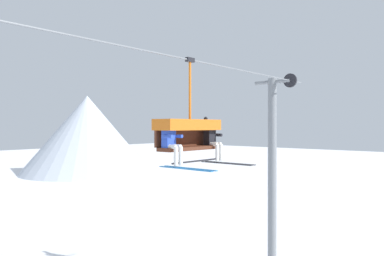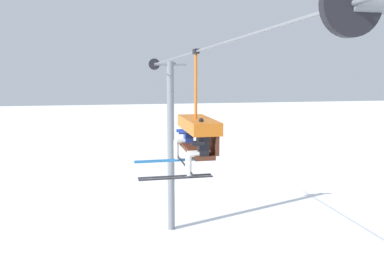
% 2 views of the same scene
% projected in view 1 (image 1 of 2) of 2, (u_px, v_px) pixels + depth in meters
% --- Properties ---
extents(mountain_peak_central, '(18.79, 18.79, 11.28)m').
position_uv_depth(mountain_peak_central, '(87.00, 134.00, 54.81)').
color(mountain_peak_central, silver).
rests_on(mountain_peak_central, ground_plane).
extents(lift_tower_far, '(0.36, 1.88, 8.94)m').
position_uv_depth(lift_tower_far, '(273.00, 179.00, 15.55)').
color(lift_tower_far, slate).
rests_on(lift_tower_far, ground_plane).
extents(lift_cable, '(17.91, 0.05, 0.05)m').
position_uv_depth(lift_cable, '(141.00, 50.00, 8.97)').
color(lift_cable, slate).
extents(chairlift_chair, '(2.15, 0.74, 2.86)m').
position_uv_depth(chairlift_chair, '(188.00, 130.00, 10.40)').
color(chairlift_chair, '#512819').
extents(skier_blue, '(0.46, 1.70, 1.23)m').
position_uv_depth(skier_blue, '(172.00, 142.00, 9.60)').
color(skier_blue, '#2847B7').
extents(skier_black, '(0.48, 1.70, 1.34)m').
position_uv_depth(skier_black, '(213.00, 139.00, 10.92)').
color(skier_black, black).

